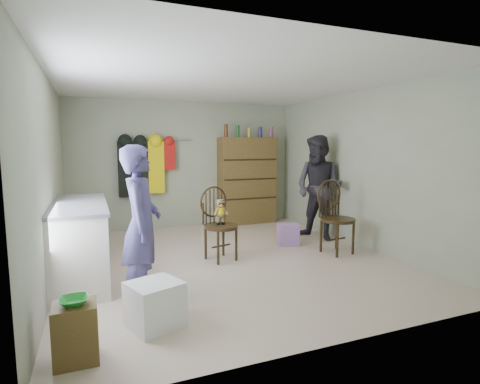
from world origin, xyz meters
name	(u,v)px	position (x,y,z in m)	size (l,w,h in m)	color
ground_plane	(229,260)	(0.00, 0.00, 0.00)	(5.00, 5.00, 0.00)	beige
room_walls	(217,149)	(0.00, 0.53, 1.58)	(5.00, 5.00, 5.00)	#A9AE92
counter	(80,240)	(-1.95, 0.00, 0.47)	(0.64, 1.86, 0.94)	silver
stool	(76,333)	(-1.95, -1.97, 0.23)	(0.32, 0.27, 0.45)	brown
bowl	(74,301)	(-1.95, -1.97, 0.48)	(0.22, 0.22, 0.05)	green
plastic_tub	(155,304)	(-1.31, -1.62, 0.21)	(0.43, 0.41, 0.41)	white
chair_front	(219,219)	(-0.12, 0.09, 0.59)	(0.58, 0.58, 1.05)	#3E2C15
chair_far	(335,214)	(1.64, -0.23, 0.60)	(0.57, 0.57, 1.11)	#3E2C15
striped_bag	(288,234)	(1.19, 0.42, 0.17)	(0.33, 0.26, 0.35)	pink
person_left	(141,225)	(-1.33, -1.03, 0.82)	(0.60, 0.39, 1.64)	#4C447E
person_right	(319,188)	(1.87, 0.57, 0.91)	(0.88, 0.69, 1.81)	#2D2B33
dresser	(247,180)	(1.25, 2.30, 0.91)	(1.20, 0.39, 2.06)	brown
coat_rack	(145,166)	(-0.83, 2.38, 1.25)	(1.42, 0.12, 1.09)	#99999E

